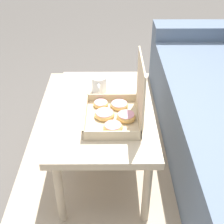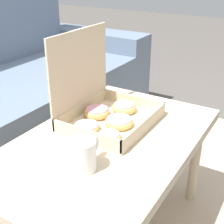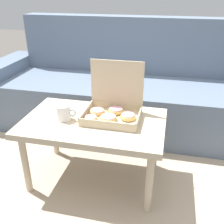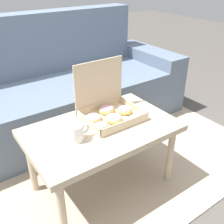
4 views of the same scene
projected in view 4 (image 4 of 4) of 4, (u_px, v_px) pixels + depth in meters
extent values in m
plane|color=#514C47|center=(97.00, 179.00, 1.87)|extent=(12.00, 12.00, 0.00)
cube|color=tan|center=(77.00, 157.00, 2.08)|extent=(2.68, 1.86, 0.01)
cube|color=slate|center=(54.00, 113.00, 2.24)|extent=(2.08, 0.65, 0.46)
cube|color=slate|center=(32.00, 70.00, 2.42)|extent=(2.08, 0.20, 0.99)
cube|color=slate|center=(148.00, 75.00, 2.87)|extent=(0.24, 0.85, 0.58)
cube|color=#C6B293|center=(102.00, 130.00, 1.60)|extent=(0.91, 0.57, 0.04)
cylinder|color=#C6B293|center=(62.00, 212.00, 1.36)|extent=(0.04, 0.04, 0.43)
cylinder|color=#C6B293|center=(170.00, 156.00, 1.76)|extent=(0.04, 0.04, 0.43)
cylinder|color=#C6B293|center=(31.00, 165.00, 1.68)|extent=(0.04, 0.04, 0.43)
cylinder|color=#C6B293|center=(128.00, 127.00, 2.07)|extent=(0.04, 0.04, 0.43)
cube|color=beige|center=(112.00, 118.00, 1.68)|extent=(0.36, 0.29, 0.01)
cube|color=beige|center=(126.00, 124.00, 1.56)|extent=(0.36, 0.01, 0.05)
cube|color=beige|center=(100.00, 106.00, 1.77)|extent=(0.36, 0.01, 0.05)
cube|color=beige|center=(88.00, 123.00, 1.58)|extent=(0.01, 0.29, 0.05)
cube|color=beige|center=(133.00, 107.00, 1.75)|extent=(0.01, 0.29, 0.05)
cube|color=beige|center=(99.00, 82.00, 1.69)|extent=(0.36, 0.01, 0.29)
torus|color=#E0B266|center=(114.00, 119.00, 1.63)|extent=(0.11, 0.11, 0.03)
cylinder|color=pink|center=(114.00, 118.00, 1.63)|extent=(0.10, 0.10, 0.01)
torus|color=#E0B266|center=(94.00, 118.00, 1.64)|extent=(0.10, 0.10, 0.03)
cylinder|color=pink|center=(93.00, 117.00, 1.64)|extent=(0.09, 0.09, 0.01)
torus|color=#E0B266|center=(125.00, 111.00, 1.72)|extent=(0.10, 0.10, 0.03)
cylinder|color=pink|center=(125.00, 109.00, 1.72)|extent=(0.08, 0.08, 0.02)
torus|color=#E0B266|center=(101.00, 126.00, 1.56)|extent=(0.09, 0.09, 0.03)
cylinder|color=pink|center=(101.00, 125.00, 1.56)|extent=(0.07, 0.07, 0.01)
torus|color=#E0B266|center=(107.00, 110.00, 1.73)|extent=(0.10, 0.10, 0.03)
cylinder|color=pink|center=(107.00, 109.00, 1.72)|extent=(0.09, 0.09, 0.02)
cylinder|color=white|center=(75.00, 133.00, 1.45)|extent=(0.09, 0.09, 0.10)
torus|color=white|center=(85.00, 129.00, 1.48)|extent=(0.06, 0.02, 0.06)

